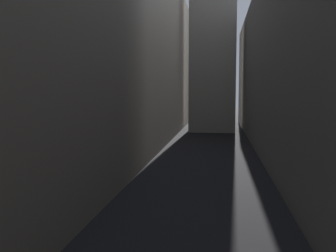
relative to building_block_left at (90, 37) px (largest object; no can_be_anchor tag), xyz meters
The scene contains 3 objects.
ground_plane 16.59m from the building_block_left, 10.19° to the right, with size 264.00×264.00×0.00m, color black.
building_block_left is the anchor object (origin of this frame).
building_block_right 21.88m from the building_block_left, ahead, with size 10.26×108.00×19.58m, color slate.
Camera 1 is at (1.37, 12.70, 7.03)m, focal length 42.37 mm.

